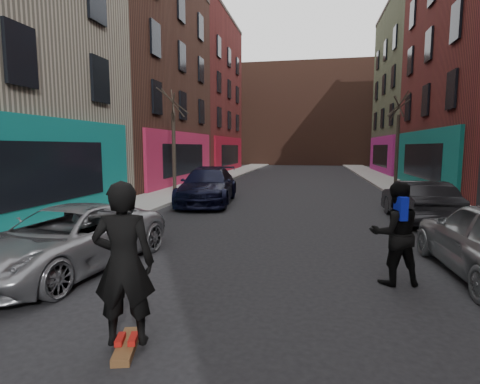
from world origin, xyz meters
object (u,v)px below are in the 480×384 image
at_px(tree_right_far, 398,130).
at_px(parked_left_end, 208,186).
at_px(pedestrian, 395,233).
at_px(parked_left_far, 67,239).
at_px(skateboarder, 124,263).
at_px(skateboard, 127,346).
at_px(parked_right_end, 418,201).
at_px(tree_left_far, 173,131).

bearing_deg(tree_right_far, parked_left_end, -137.83).
bearing_deg(pedestrian, parked_left_far, -8.65).
xyz_separation_m(skateboarder, pedestrian, (3.75, 3.07, -0.16)).
bearing_deg(pedestrian, tree_right_far, -114.06).
bearing_deg(skateboard, parked_left_far, 119.62).
xyz_separation_m(parked_left_end, skateboarder, (2.36, -12.02, 0.33)).
height_order(parked_left_far, parked_right_end, parked_right_end).
relative_size(tree_left_far, skateboard, 8.12).
height_order(tree_right_far, parked_right_end, tree_right_far).
relative_size(parked_left_far, pedestrian, 2.49).
distance_m(skateboard, pedestrian, 4.93).
xyz_separation_m(parked_left_end, pedestrian, (6.11, -8.95, 0.16)).
relative_size(tree_left_far, parked_left_end, 1.19).
bearing_deg(tree_left_far, skateboard, -71.31).
height_order(tree_left_far, parked_right_end, tree_left_far).
relative_size(tree_right_far, parked_right_end, 1.60).
bearing_deg(tree_left_far, pedestrian, -53.33).
relative_size(parked_right_end, skateboarder, 2.09).
xyz_separation_m(tree_right_far, parked_right_end, (-1.60, -11.39, -2.83)).
distance_m(tree_right_far, skateboard, 22.38).
height_order(parked_left_end, pedestrian, pedestrian).
distance_m(tree_right_far, parked_left_end, 13.43).
relative_size(parked_left_end, skateboard, 6.80).
bearing_deg(parked_left_end, pedestrian, -61.74).
xyz_separation_m(skateboard, skateboarder, (0.00, 0.00, 1.07)).
height_order(skateboard, skateboarder, skateboarder).
distance_m(tree_left_far, parked_left_far, 12.72).
relative_size(parked_left_end, skateboarder, 2.68).
bearing_deg(parked_left_far, parked_left_end, 95.12).
relative_size(tree_left_far, tree_right_far, 0.96).
distance_m(parked_left_far, skateboard, 3.82).
height_order(parked_left_far, pedestrian, pedestrian).
bearing_deg(parked_left_end, skateboard, -84.94).
relative_size(tree_right_far, skateboarder, 3.34).
bearing_deg(tree_right_far, parked_left_far, -118.96).
distance_m(tree_right_far, parked_right_end, 11.85).
bearing_deg(pedestrian, parked_left_end, -68.18).
xyz_separation_m(parked_left_far, skateboard, (2.69, -2.63, -0.60)).
xyz_separation_m(parked_left_end, skateboard, (2.36, -12.02, -0.74)).
relative_size(tree_left_far, pedestrian, 3.43).
bearing_deg(pedestrian, parked_right_end, -120.17).
bearing_deg(tree_right_far, pedestrian, -101.55).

